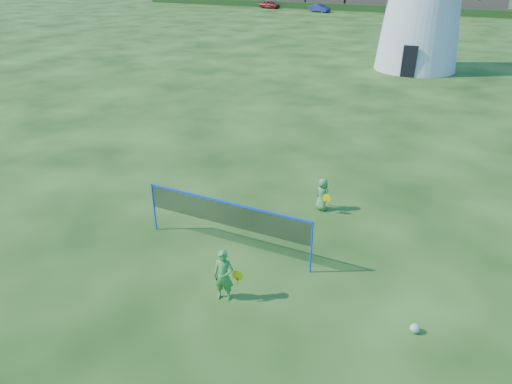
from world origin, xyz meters
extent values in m
plane|color=black|center=(0.00, 0.00, 0.00)|extent=(220.00, 220.00, 0.00)
cube|color=black|center=(0.60, 23.83, 1.07)|extent=(0.97, 0.12, 2.13)
cube|color=black|center=(0.60, 24.42, 4.85)|extent=(0.68, 0.12, 0.87)
cylinder|color=blue|center=(-2.74, -0.45, 0.78)|extent=(0.05, 0.05, 1.55)
cylinder|color=blue|center=(2.26, -0.45, 0.78)|extent=(0.05, 0.05, 1.55)
cube|color=black|center=(-0.24, -0.45, 1.15)|extent=(5.00, 0.02, 0.70)
cube|color=blue|center=(-0.24, -0.45, 1.52)|extent=(5.00, 0.02, 0.06)
imported|color=#398F39|center=(0.74, -2.38, 0.68)|extent=(0.56, 0.43, 1.37)
cylinder|color=#FFEE0D|center=(1.02, -2.20, 0.67)|extent=(0.28, 0.02, 0.28)
cube|color=#FFEE0D|center=(1.02, -2.20, 0.50)|extent=(0.03, 0.02, 0.20)
imported|color=#479447|center=(1.41, 2.98, 0.55)|extent=(0.64, 0.55, 1.11)
cylinder|color=#FFEE0D|center=(1.63, 2.76, 0.57)|extent=(0.28, 0.02, 0.28)
cube|color=#FFEE0D|center=(1.63, 2.76, 0.40)|extent=(0.03, 0.02, 0.20)
sphere|color=green|center=(5.12, -1.53, 0.11)|extent=(0.22, 0.22, 0.22)
cube|color=#193814|center=(-22.00, 66.00, 0.50)|extent=(62.00, 0.80, 1.00)
imported|color=maroon|center=(-28.35, 64.32, 0.60)|extent=(3.66, 1.83, 1.20)
imported|color=navy|center=(-19.14, 62.50, 0.57)|extent=(3.64, 2.27, 1.13)
camera|label=1|loc=(5.37, -10.15, 7.48)|focal=32.67mm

